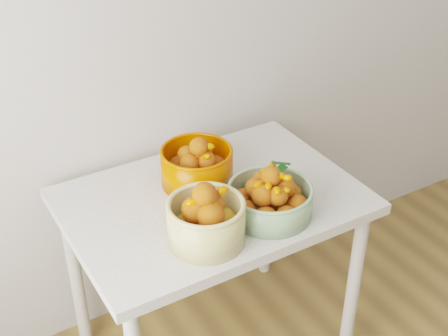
{
  "coord_description": "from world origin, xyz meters",
  "views": [
    {
      "loc": [
        -1.26,
        0.06,
        1.98
      ],
      "look_at": [
        -0.4,
        1.51,
        0.92
      ],
      "focal_mm": 50.0,
      "sensor_mm": 36.0,
      "label": 1
    }
  ],
  "objects_px": {
    "bowl_cream": "(206,220)",
    "bowl_orange": "(197,166)",
    "bowl_green": "(270,198)",
    "table": "(213,219)"
  },
  "relations": [
    {
      "from": "bowl_green",
      "to": "bowl_cream",
      "type": "bearing_deg",
      "value": -175.82
    },
    {
      "from": "bowl_cream",
      "to": "bowl_green",
      "type": "distance_m",
      "value": 0.25
    },
    {
      "from": "bowl_cream",
      "to": "bowl_green",
      "type": "xyz_separation_m",
      "value": [
        0.25,
        0.02,
        -0.02
      ]
    },
    {
      "from": "table",
      "to": "bowl_orange",
      "type": "bearing_deg",
      "value": 92.26
    },
    {
      "from": "bowl_cream",
      "to": "bowl_orange",
      "type": "distance_m",
      "value": 0.33
    },
    {
      "from": "table",
      "to": "bowl_green",
      "type": "height_order",
      "value": "bowl_green"
    },
    {
      "from": "bowl_cream",
      "to": "bowl_orange",
      "type": "relative_size",
      "value": 0.93
    },
    {
      "from": "table",
      "to": "bowl_orange",
      "type": "height_order",
      "value": "bowl_orange"
    },
    {
      "from": "table",
      "to": "bowl_cream",
      "type": "xyz_separation_m",
      "value": [
        -0.13,
        -0.2,
        0.18
      ]
    },
    {
      "from": "bowl_cream",
      "to": "bowl_orange",
      "type": "bearing_deg",
      "value": 66.59
    }
  ]
}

